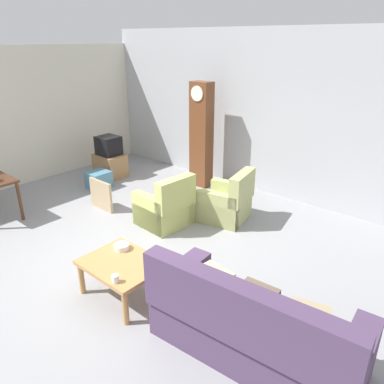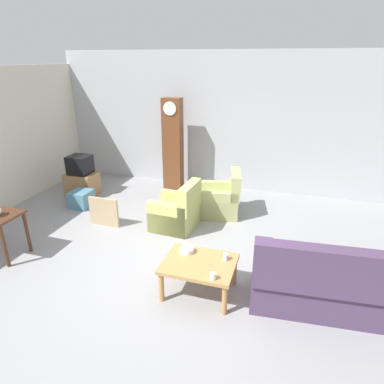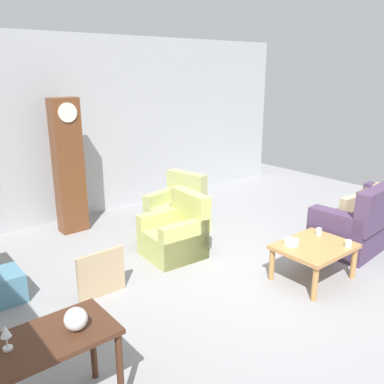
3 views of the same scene
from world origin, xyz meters
The scene contains 15 objects.
ground_plane centered at (0.00, 0.00, 0.00)m, with size 10.40×10.40×0.00m, color gray.
garage_door_wall centered at (0.00, 3.60, 1.60)m, with size 8.40×0.16×3.20m, color #ADAFB5.
couch_floral centered at (2.30, -0.40, 0.36)m, with size 2.17×1.06×1.04m.
armchair_olive_near centered at (-0.39, 1.10, 0.31)m, with size 0.84×0.81×0.92m.
armchair_olive_far centered at (0.28, 1.95, 0.31)m, with size 0.93×0.91×0.92m.
coffee_table_wood centered at (0.55, -0.59, 0.41)m, with size 0.96×0.76×0.48m.
console_table_dark centered at (-3.05, -0.67, 0.64)m, with size 1.30×0.56×0.75m.
grandfather_clock centered at (-1.14, 2.96, 1.10)m, with size 0.44×0.30×2.20m.
framed_picture_leaning centered at (-1.75, 0.76, 0.28)m, with size 0.60×0.05×0.57m, color tan.
storage_box_blue centered at (-2.69, 1.39, 0.18)m, with size 0.42×0.45×0.36m, color teal.
glass_dome_cloche centered at (-2.69, -0.72, 0.84)m, with size 0.18×0.18×0.18m, color silver.
cup_white_porcelain centered at (0.81, -0.90, 0.52)m, with size 0.08×0.08×0.09m, color white.
cup_blue_rimmed centered at (0.87, -0.43, 0.52)m, with size 0.07×0.07×0.09m, color silver.
bowl_white_stacked centered at (0.32, -0.41, 0.51)m, with size 0.19×0.19×0.07m, color white.
wine_glass_short centered at (-3.16, -0.63, 0.87)m, with size 0.08×0.08×0.19m.
Camera 3 is at (-3.70, -3.32, 2.63)m, focal length 38.47 mm.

